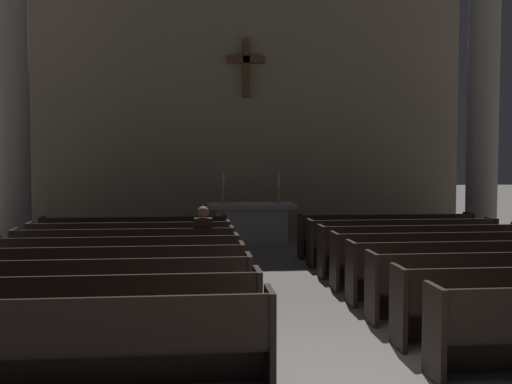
{
  "coord_description": "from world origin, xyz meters",
  "views": [
    {
      "loc": [
        -1.57,
        -5.95,
        2.21
      ],
      "look_at": [
        0.0,
        8.87,
        1.36
      ],
      "focal_mm": 44.83,
      "sensor_mm": 36.0,
      "label": 1
    }
  ],
  "objects_px": {
    "pew_left_row_8": "(135,239)",
    "pew_right_row_6": "(422,250)",
    "pew_right_row_7": "(402,242)",
    "candlestick_left": "(223,194)",
    "pew_right_row_3": "(509,285)",
    "pew_right_row_4": "(473,271)",
    "pew_right_row_5": "(445,259)",
    "pew_left_row_6": "(125,255)",
    "candlestick_right": "(279,193)",
    "pew_left_row_7": "(130,246)",
    "column_right_second": "(483,97)",
    "pew_left_row_5": "(118,265)",
    "pew_left_row_3": "(99,294)",
    "pew_left_row_4": "(110,278)",
    "pew_right_row_8": "(386,235)",
    "pew_left_row_2": "(86,316)",
    "column_left_second": "(12,92)",
    "lone_worshipper": "(203,241)",
    "pew_left_row_1": "(67,345)",
    "altar": "(251,222)"
  },
  "relations": [
    {
      "from": "pew_right_row_8",
      "to": "candlestick_left",
      "type": "distance_m",
      "value": 4.32
    },
    {
      "from": "pew_left_row_5",
      "to": "column_left_second",
      "type": "xyz_separation_m",
      "value": [
        -2.75,
        4.48,
        3.13
      ]
    },
    {
      "from": "pew_left_row_2",
      "to": "pew_left_row_5",
      "type": "distance_m",
      "value": 3.21
    },
    {
      "from": "pew_left_row_8",
      "to": "pew_right_row_8",
      "type": "bearing_deg",
      "value": 0.0
    },
    {
      "from": "pew_left_row_2",
      "to": "column_left_second",
      "type": "height_order",
      "value": "column_left_second"
    },
    {
      "from": "pew_left_row_3",
      "to": "pew_right_row_6",
      "type": "distance_m",
      "value": 6.25
    },
    {
      "from": "pew_left_row_2",
      "to": "candlestick_right",
      "type": "bearing_deg",
      "value": 69.35
    },
    {
      "from": "pew_left_row_8",
      "to": "pew_right_row_6",
      "type": "height_order",
      "value": "same"
    },
    {
      "from": "pew_right_row_4",
      "to": "lone_worshipper",
      "type": "height_order",
      "value": "lone_worshipper"
    },
    {
      "from": "pew_left_row_5",
      "to": "column_right_second",
      "type": "height_order",
      "value": "column_right_second"
    },
    {
      "from": "pew_right_row_6",
      "to": "column_right_second",
      "type": "distance_m",
      "value": 5.38
    },
    {
      "from": "column_left_second",
      "to": "pew_right_row_8",
      "type": "bearing_deg",
      "value": -8.91
    },
    {
      "from": "pew_left_row_3",
      "to": "candlestick_right",
      "type": "height_order",
      "value": "candlestick_right"
    },
    {
      "from": "pew_left_row_4",
      "to": "pew_left_row_8",
      "type": "distance_m",
      "value": 4.28
    },
    {
      "from": "pew_left_row_4",
      "to": "pew_left_row_6",
      "type": "bearing_deg",
      "value": 90.0
    },
    {
      "from": "pew_left_row_3",
      "to": "candlestick_left",
      "type": "bearing_deg",
      "value": 75.92
    },
    {
      "from": "pew_left_row_8",
      "to": "pew_right_row_5",
      "type": "relative_size",
      "value": 1.0
    },
    {
      "from": "pew_right_row_4",
      "to": "pew_right_row_7",
      "type": "distance_m",
      "value": 3.21
    },
    {
      "from": "pew_left_row_4",
      "to": "column_right_second",
      "type": "xyz_separation_m",
      "value": [
        8.12,
        5.55,
        3.13
      ]
    },
    {
      "from": "pew_left_row_5",
      "to": "pew_left_row_7",
      "type": "xyz_separation_m",
      "value": [
        0.0,
        2.14,
        0.0
      ]
    },
    {
      "from": "pew_right_row_3",
      "to": "pew_right_row_7",
      "type": "height_order",
      "value": "same"
    },
    {
      "from": "pew_right_row_7",
      "to": "candlestick_left",
      "type": "bearing_deg",
      "value": 132.95
    },
    {
      "from": "pew_left_row_1",
      "to": "pew_left_row_4",
      "type": "height_order",
      "value": "same"
    },
    {
      "from": "pew_left_row_2",
      "to": "pew_left_row_3",
      "type": "bearing_deg",
      "value": 90.0
    },
    {
      "from": "pew_right_row_3",
      "to": "pew_left_row_3",
      "type": "bearing_deg",
      "value": 180.0
    },
    {
      "from": "pew_right_row_3",
      "to": "pew_left_row_7",
      "type": "bearing_deg",
      "value": 141.47
    },
    {
      "from": "altar",
      "to": "pew_right_row_7",
      "type": "bearing_deg",
      "value": -53.56
    },
    {
      "from": "candlestick_right",
      "to": "column_right_second",
      "type": "bearing_deg",
      "value": -15.3
    },
    {
      "from": "pew_right_row_8",
      "to": "candlestick_right",
      "type": "distance_m",
      "value": 3.34
    },
    {
      "from": "column_right_second",
      "to": "pew_left_row_2",
      "type": "bearing_deg",
      "value": -136.57
    },
    {
      "from": "pew_right_row_4",
      "to": "pew_right_row_7",
      "type": "relative_size",
      "value": 1.0
    },
    {
      "from": "pew_left_row_5",
      "to": "pew_right_row_3",
      "type": "bearing_deg",
      "value": -21.71
    },
    {
      "from": "pew_left_row_4",
      "to": "pew_right_row_8",
      "type": "relative_size",
      "value": 1.0
    },
    {
      "from": "pew_left_row_3",
      "to": "pew_left_row_7",
      "type": "bearing_deg",
      "value": 90.0
    },
    {
      "from": "candlestick_left",
      "to": "pew_left_row_3",
      "type": "bearing_deg",
      "value": -104.08
    },
    {
      "from": "pew_left_row_7",
      "to": "column_left_second",
      "type": "xyz_separation_m",
      "value": [
        -2.75,
        2.34,
        3.13
      ]
    },
    {
      "from": "pew_left_row_8",
      "to": "lone_worshipper",
      "type": "relative_size",
      "value": 2.89
    },
    {
      "from": "pew_left_row_8",
      "to": "column_left_second",
      "type": "bearing_deg",
      "value": 155.16
    },
    {
      "from": "pew_left_row_8",
      "to": "candlestick_right",
      "type": "bearing_deg",
      "value": 37.18
    },
    {
      "from": "column_right_second",
      "to": "candlestick_right",
      "type": "xyz_separation_m",
      "value": [
        -4.73,
        1.29,
        -2.35
      ]
    },
    {
      "from": "pew_right_row_3",
      "to": "pew_right_row_4",
      "type": "xyz_separation_m",
      "value": [
        0.0,
        1.07,
        0.0
      ]
    },
    {
      "from": "pew_left_row_7",
      "to": "column_right_second",
      "type": "xyz_separation_m",
      "value": [
        8.12,
        2.34,
        3.13
      ]
    },
    {
      "from": "pew_left_row_7",
      "to": "pew_right_row_7",
      "type": "xyz_separation_m",
      "value": [
        5.37,
        0.0,
        0.0
      ]
    },
    {
      "from": "candlestick_left",
      "to": "pew_right_row_8",
      "type": "bearing_deg",
      "value": -37.18
    },
    {
      "from": "lone_worshipper",
      "to": "pew_left_row_6",
      "type": "bearing_deg",
      "value": -178.37
    },
    {
      "from": "pew_left_row_6",
      "to": "candlestick_right",
      "type": "xyz_separation_m",
      "value": [
        3.38,
        4.7,
        0.78
      ]
    },
    {
      "from": "pew_right_row_8",
      "to": "column_right_second",
      "type": "distance_m",
      "value": 4.35
    },
    {
      "from": "pew_right_row_4",
      "to": "pew_right_row_6",
      "type": "distance_m",
      "value": 2.14
    },
    {
      "from": "pew_left_row_3",
      "to": "pew_left_row_5",
      "type": "bearing_deg",
      "value": 90.0
    },
    {
      "from": "pew_right_row_3",
      "to": "lone_worshipper",
      "type": "bearing_deg",
      "value": 140.96
    }
  ]
}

